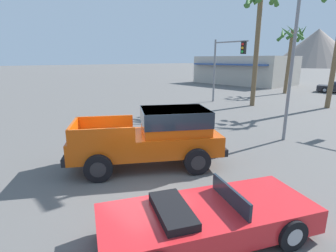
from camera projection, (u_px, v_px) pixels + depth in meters
name	position (u px, v px, depth m)	size (l,w,h in m)	color
ground_plane	(145.00, 172.00, 8.70)	(320.00, 320.00, 0.00)	#5B5956
orange_pickup_truck	(157.00, 134.00, 9.00)	(4.29, 5.46, 1.99)	#CC4C0C
red_convertible_car	(207.00, 218.00, 5.42)	(3.33, 4.78, 1.06)	red
traffic_light_main	(227.00, 59.00, 21.27)	(3.21, 0.38, 5.20)	slate
street_lamp_post	(296.00, 24.00, 10.91)	(0.90, 0.24, 8.48)	slate
palm_tree_tall	(291.00, 43.00, 27.16)	(3.06, 3.18, 7.01)	brown
palm_tree_leaning	(259.00, 20.00, 19.39)	(2.81, 2.92, 8.67)	brown
storefront_building	(244.00, 70.00, 39.23)	(13.31, 8.51, 4.01)	#BCB2A3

